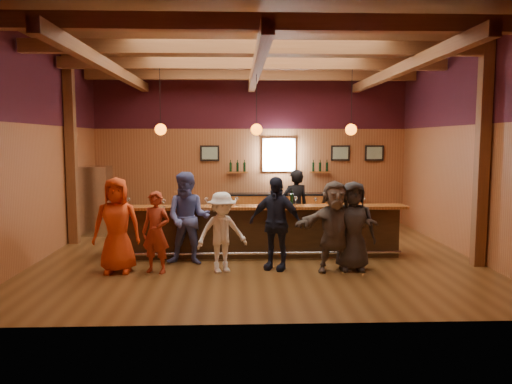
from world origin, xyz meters
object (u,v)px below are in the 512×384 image
customer_denim (188,218)px  customer_dark (353,226)px  back_bar_cabinet (293,210)px  customer_white (222,232)px  customer_brown (335,226)px  ice_bucket (277,200)px  bartender (295,207)px  customer_orange (117,225)px  bottle_a (279,198)px  customer_redvest (156,232)px  stainless_fridge (97,201)px  customer_navy (275,223)px  bar_counter (257,231)px

customer_denim → customer_dark: size_ratio=1.09×
back_bar_cabinet → customer_white: customer_white is taller
customer_brown → customer_white: bearing=173.8°
customer_dark → ice_bucket: bearing=145.4°
back_bar_cabinet → customer_brown: (0.22, -5.03, 0.39)m
bartender → customer_white: bearing=39.3°
back_bar_cabinet → customer_orange: size_ratio=2.23×
back_bar_cabinet → bottle_a: bottle_a is taller
customer_white → customer_redvest: bearing=158.3°
back_bar_cabinet → bottle_a: (-0.73, -3.74, 0.78)m
stainless_fridge → customer_brown: stainless_fridge is taller
customer_orange → customer_brown: bearing=-3.1°
customer_dark → bottle_a: customer_dark is taller
customer_denim → customer_redvest: bearing=-124.8°
back_bar_cabinet → stainless_fridge: size_ratio=2.22×
back_bar_cabinet → customer_orange: customer_orange is taller
ice_bucket → bottle_a: bearing=73.2°
bartender → bottle_a: bartender is taller
stainless_fridge → customer_brown: 6.77m
customer_navy → customer_orange: bearing=-153.1°
bar_counter → customer_navy: (0.30, -1.26, 0.37)m
customer_dark → ice_bucket: (-1.36, 1.08, 0.38)m
back_bar_cabinet → customer_white: size_ratio=2.64×
bottle_a → customer_dark: bearing=-42.5°
bar_counter → customer_white: customer_white is taller
bar_counter → customer_brown: (1.41, -1.46, 0.34)m
bar_counter → customer_white: size_ratio=4.15×
customer_brown → bottle_a: customer_brown is taller
customer_redvest → customer_denim: bearing=68.6°
customer_brown → bar_counter: bearing=128.3°
stainless_fridge → bartender: 5.26m
customer_white → customer_brown: (2.12, -0.03, 0.10)m
customer_white → back_bar_cabinet: bearing=47.8°
customer_denim → ice_bucket: customer_denim is taller
customer_navy → bartender: customer_navy is taller
customer_brown → bottle_a: size_ratio=4.64×
bar_counter → customer_navy: size_ratio=3.51×
back_bar_cabinet → customer_navy: (-0.88, -4.83, 0.42)m
back_bar_cabinet → stainless_fridge: 5.43m
bar_counter → customer_dark: size_ratio=3.70×
customer_redvest → ice_bucket: 2.66m
bottle_a → customer_white: bearing=-132.7°
bar_counter → customer_dark: customer_dark is taller
customer_orange → bar_counter: bearing=25.3°
customer_denim → customer_orange: bearing=-149.5°
customer_orange → ice_bucket: (3.09, 1.08, 0.33)m
customer_redvest → bartender: (2.90, 2.45, 0.12)m
stainless_fridge → customer_redvest: stainless_fridge is taller
customer_redvest → customer_white: 1.23m
stainless_fridge → customer_redvest: bearing=-60.8°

